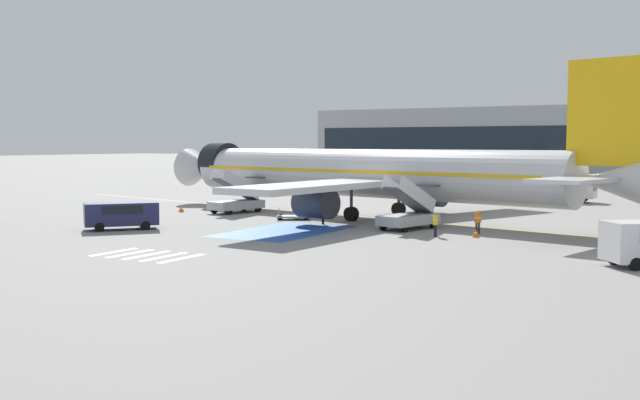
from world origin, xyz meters
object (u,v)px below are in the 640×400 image
object	(u,v)px
fuel_tanker	(546,184)
airliner	(366,173)
boarding_stairs_forward	(237,202)
service_van_1	(121,213)
baggage_cart	(294,216)
ground_crew_1	(323,211)
ground_crew_2	(435,223)
traffic_cone_0	(181,209)
traffic_cone_1	(476,233)
terminal_building	(533,142)
boarding_stairs_aft	(409,215)
ground_crew_0	(478,220)

from	to	relation	value
fuel_tanker	airliner	bearing A→B (deg)	-17.96
boarding_stairs_forward	service_van_1	size ratio (longest dim) A/B	1.08
airliner	baggage_cart	bearing A→B (deg)	150.75
ground_crew_1	baggage_cart	bearing A→B (deg)	-157.21
ground_crew_2	traffic_cone_0	distance (m)	26.45
baggage_cart	traffic_cone_1	xyz separation A→B (m)	(16.02, -3.82, 0.01)
ground_crew_1	terminal_building	size ratio (longest dim) A/B	0.02
boarding_stairs_aft	ground_crew_1	bearing A→B (deg)	-165.24
baggage_cart	ground_crew_1	xyz separation A→B (m)	(3.67, -1.83, 0.71)
service_van_1	baggage_cart	world-z (taller)	service_van_1
boarding_stairs_aft	traffic_cone_1	world-z (taller)	boarding_stairs_aft
boarding_stairs_forward	ground_crew_0	size ratio (longest dim) A/B	3.41
airliner	ground_crew_1	size ratio (longest dim) A/B	27.65
ground_crew_0	traffic_cone_0	world-z (taller)	ground_crew_0
ground_crew_2	traffic_cone_1	size ratio (longest dim) A/B	3.01
traffic_cone_0	terminal_building	xyz separation A→B (m)	(10.99, 82.78, 5.94)
fuel_tanker	traffic_cone_0	bearing A→B (deg)	-39.80
ground_crew_0	boarding_stairs_forward	bearing A→B (deg)	136.21
boarding_stairs_forward	fuel_tanker	bearing A→B (deg)	65.86
fuel_tanker	ground_crew_2	distance (m)	34.05
baggage_cart	service_van_1	bearing A→B (deg)	-58.29
fuel_tanker	boarding_stairs_forward	bearing A→B (deg)	-35.67
airliner	ground_crew_1	distance (m)	6.86
service_van_1	traffic_cone_1	world-z (taller)	service_van_1
ground_crew_2	boarding_stairs_forward	bearing A→B (deg)	65.29
boarding_stairs_forward	boarding_stairs_aft	xyz separation A→B (m)	(17.91, -4.31, -0.00)
boarding_stairs_aft	baggage_cart	world-z (taller)	boarding_stairs_aft
service_van_1	ground_crew_1	bearing A→B (deg)	-96.47
fuel_tanker	ground_crew_0	world-z (taller)	fuel_tanker
traffic_cone_0	traffic_cone_1	bearing A→B (deg)	-9.56
boarding_stairs_aft	traffic_cone_0	size ratio (longest dim) A/B	9.45
boarding_stairs_forward	traffic_cone_0	bearing A→B (deg)	-146.84
ground_crew_1	service_van_1	bearing A→B (deg)	-87.89
baggage_cart	traffic_cone_1	size ratio (longest dim) A/B	5.68
ground_crew_2	boarding_stairs_aft	bearing A→B (deg)	39.74
boarding_stairs_forward	traffic_cone_1	distance (m)	24.30
ground_crew_2	traffic_cone_1	distance (m)	2.65
ground_crew_2	fuel_tanker	bearing A→B (deg)	-4.39
baggage_cart	boarding_stairs_forward	bearing A→B (deg)	-137.09
ground_crew_2	traffic_cone_0	bearing A→B (deg)	72.24
service_van_1	ground_crew_1	world-z (taller)	service_van_1
traffic_cone_0	service_van_1	bearing A→B (deg)	-67.81
airliner	terminal_building	bearing A→B (deg)	17.38
ground_crew_1	terminal_building	xyz separation A→B (m)	(-4.85, 85.53, 5.27)
boarding_stairs_forward	terminal_building	world-z (taller)	terminal_building
service_van_1	airliner	bearing A→B (deg)	-83.86
baggage_cart	ground_crew_2	bearing A→B (deg)	43.12
traffic_cone_1	terminal_building	world-z (taller)	terminal_building
airliner	boarding_stairs_forward	bearing A→B (deg)	112.67
fuel_tanker	ground_crew_1	xyz separation A→B (m)	(-9.46, -31.05, -0.88)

